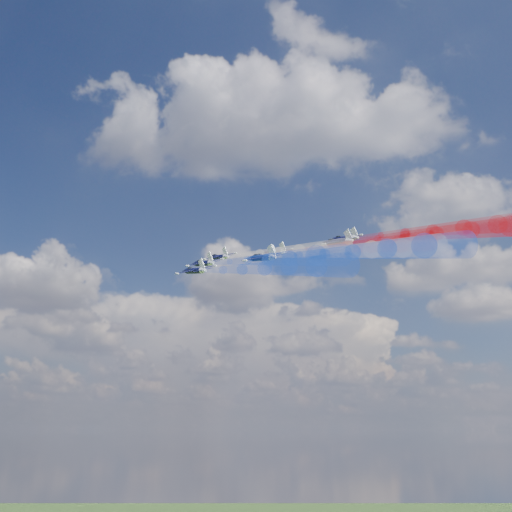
# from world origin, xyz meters

# --- Properties ---
(jet_lead) EXTENTS (17.69, 17.83, 9.50)m
(jet_lead) POSITION_xyz_m (-21.87, 3.68, 164.54)
(jet_lead) COLOR black
(trail_lead) EXTENTS (39.26, 43.07, 16.18)m
(trail_lead) POSITION_xyz_m (-0.16, -20.10, 158.10)
(trail_lead) COLOR white
(jet_inner_left) EXTENTS (17.69, 17.83, 9.50)m
(jet_inner_left) POSITION_xyz_m (-21.86, -13.37, 158.10)
(jet_inner_left) COLOR black
(trail_inner_left) EXTENTS (39.26, 43.07, 16.18)m
(trail_inner_left) POSITION_xyz_m (-0.15, -37.15, 151.65)
(trail_inner_left) COLOR blue
(jet_inner_right) EXTENTS (17.69, 17.83, 9.50)m
(jet_inner_right) POSITION_xyz_m (-4.35, 0.41, 164.09)
(jet_inner_right) COLOR black
(trail_inner_right) EXTENTS (39.26, 43.07, 16.18)m
(trail_inner_right) POSITION_xyz_m (17.35, -23.37, 157.65)
(trail_inner_right) COLOR red
(jet_outer_left) EXTENTS (17.69, 17.83, 9.50)m
(jet_outer_left) POSITION_xyz_m (-20.33, -26.72, 152.59)
(jet_outer_left) COLOR black
(trail_outer_left) EXTENTS (39.26, 43.07, 16.18)m
(trail_outer_left) POSITION_xyz_m (1.37, -50.50, 146.15)
(trail_outer_left) COLOR blue
(jet_center_third) EXTENTS (17.69, 17.83, 9.50)m
(jet_center_third) POSITION_xyz_m (-4.52, -16.17, 158.22)
(jet_center_third) COLOR black
(trail_center_third) EXTENTS (39.26, 43.07, 16.18)m
(trail_center_third) POSITION_xyz_m (17.18, -39.95, 151.77)
(trail_center_third) COLOR white
(jet_outer_right) EXTENTS (17.69, 17.83, 9.50)m
(jet_outer_right) POSITION_xyz_m (15.88, -2.12, 166.42)
(jet_outer_right) COLOR black
(trail_outer_right) EXTENTS (39.26, 43.07, 16.18)m
(trail_outer_right) POSITION_xyz_m (37.58, -25.90, 159.98)
(trail_outer_right) COLOR red
(jet_rear_left) EXTENTS (17.69, 17.83, 9.50)m
(jet_rear_left) POSITION_xyz_m (-2.31, -32.74, 153.35)
(jet_rear_left) COLOR black
(trail_rear_left) EXTENTS (39.26, 43.07, 16.18)m
(trail_rear_left) POSITION_xyz_m (19.40, -56.52, 146.91)
(trail_rear_left) COLOR blue
(jet_rear_right) EXTENTS (17.69, 17.83, 9.50)m
(jet_rear_right) POSITION_xyz_m (14.67, -18.03, 160.71)
(jet_rear_right) COLOR black
(trail_rear_right) EXTENTS (39.26, 43.07, 16.18)m
(trail_rear_right) POSITION_xyz_m (36.37, -41.81, 154.27)
(trail_rear_right) COLOR red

